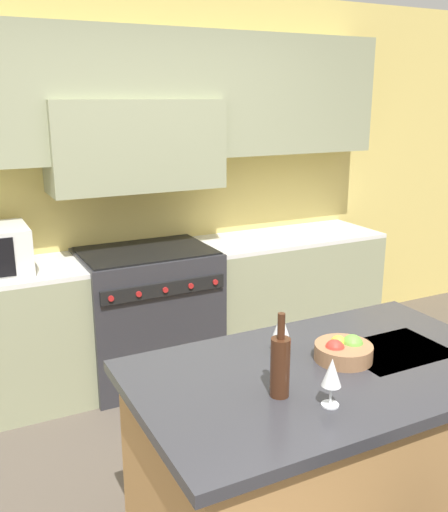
{
  "coord_description": "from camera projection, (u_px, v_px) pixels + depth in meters",
  "views": [
    {
      "loc": [
        -1.23,
        -1.91,
        1.97
      ],
      "look_at": [
        0.03,
        0.57,
        1.19
      ],
      "focal_mm": 40.0,
      "sensor_mm": 36.0,
      "label": 1
    }
  ],
  "objects": [
    {
      "name": "back_cabinetry",
      "position": [
        130.0,
        150.0,
        3.97
      ],
      "size": [
        10.0,
        0.46,
        2.7
      ],
      "color": "#DBC166",
      "rests_on": "ground_plane"
    },
    {
      "name": "back_counter",
      "position": [
        147.0,
        315.0,
        4.07
      ],
      "size": [
        3.8,
        0.62,
        0.92
      ],
      "color": "gray",
      "rests_on": "ground_plane"
    },
    {
      "name": "wine_glass_near",
      "position": [
        332.0,
        374.0,
        1.94
      ],
      "size": [
        0.07,
        0.07,
        0.18
      ],
      "color": "white",
      "rests_on": "kitchen_island"
    },
    {
      "name": "fruit_bowl",
      "position": [
        343.0,
        350.0,
        2.31
      ],
      "size": [
        0.23,
        0.23,
        0.1
      ],
      "color": "#996B47",
      "rests_on": "kitchen_island"
    },
    {
      "name": "wine_glass_far",
      "position": [
        281.0,
        326.0,
        2.35
      ],
      "size": [
        0.07,
        0.07,
        0.18
      ],
      "color": "white",
      "rests_on": "kitchen_island"
    },
    {
      "name": "range_stove",
      "position": [
        148.0,
        314.0,
        4.04
      ],
      "size": [
        0.92,
        0.7,
        0.95
      ],
      "color": "#2D2D33",
      "rests_on": "ground_plane"
    },
    {
      "name": "wine_bottle",
      "position": [
        280.0,
        365.0,
        2.01
      ],
      "size": [
        0.07,
        0.07,
        0.31
      ],
      "color": "#422314",
      "rests_on": "kitchen_island"
    },
    {
      "name": "kitchen_island",
      "position": [
        322.0,
        468.0,
        2.38
      ],
      "size": [
        1.55,
        0.91,
        0.94
      ],
      "color": "#B7844C",
      "rests_on": "ground_plane"
    }
  ]
}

